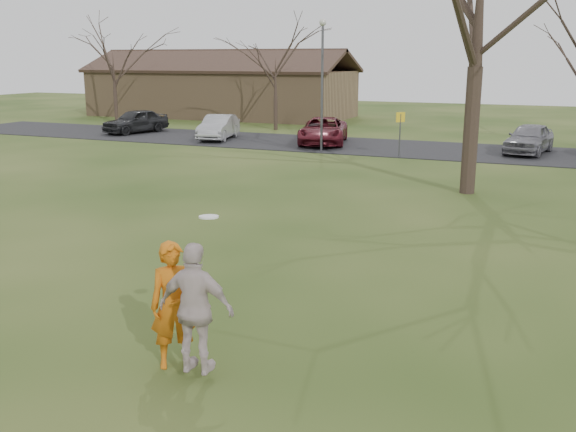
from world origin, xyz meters
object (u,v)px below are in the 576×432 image
object	(u,v)px
car_4	(529,138)
lamp_post	(322,69)
player_defender	(174,305)
building	(221,91)
car_1	(219,127)
catching_play	(196,309)
car_0	(136,121)
car_2	(323,131)

from	to	relation	value
car_4	lamp_post	bearing A→B (deg)	-152.13
player_defender	building	distance (m)	42.51
car_1	catching_play	size ratio (longest dim) A/B	1.80
car_0	building	xyz separation A→B (m)	(-0.97, 12.64, 1.18)
lamp_post	catching_play	bearing A→B (deg)	-74.38
car_4	catching_play	xyz separation A→B (m)	(-3.18, -25.39, 0.34)
lamp_post	player_defender	bearing A→B (deg)	-75.51
car_1	car_4	distance (m)	16.32
player_defender	lamp_post	size ratio (longest dim) A/B	0.31
car_1	lamp_post	distance (m)	7.85
car_0	lamp_post	xyz separation A→B (m)	(13.03, -2.86, 3.22)
player_defender	car_1	world-z (taller)	player_defender
car_2	catching_play	bearing A→B (deg)	-88.20
car_0	car_2	size ratio (longest dim) A/B	0.84
catching_play	lamp_post	bearing A→B (deg)	105.62
car_1	car_4	bearing A→B (deg)	-9.06
car_2	lamp_post	size ratio (longest dim) A/B	0.79
car_0	car_4	world-z (taller)	car_0
player_defender	building	size ratio (longest dim) A/B	0.09
car_0	car_4	size ratio (longest dim) A/B	1.00
player_defender	car_2	xyz separation A→B (m)	(-6.50, 24.58, -0.23)
catching_play	building	size ratio (longest dim) A/B	0.11
car_2	lamp_post	xyz separation A→B (m)	(0.77, -2.43, 3.24)
player_defender	car_0	distance (m)	31.25
building	player_defender	bearing A→B (deg)	-62.35
car_2	car_1	bearing A→B (deg)	169.83
catching_play	building	world-z (taller)	building
car_4	catching_play	world-z (taller)	catching_play
car_0	car_1	size ratio (longest dim) A/B	1.02
player_defender	car_0	size ratio (longest dim) A/B	0.46
car_2	building	size ratio (longest dim) A/B	0.24
car_4	lamp_post	world-z (taller)	lamp_post
car_1	catching_play	xyz separation A→B (m)	(13.12, -24.45, 0.38)
catching_play	car_2	bearing A→B (deg)	105.82
building	lamp_post	size ratio (longest dim) A/B	3.29
car_0	lamp_post	size ratio (longest dim) A/B	0.67
car_4	car_1	bearing A→B (deg)	-166.23
car_0	car_2	xyz separation A→B (m)	(12.25, -0.43, -0.02)
player_defender	catching_play	distance (m)	0.63
car_4	car_0	bearing A→B (deg)	-169.26
building	lamp_post	xyz separation A→B (m)	(14.00, -15.50, 2.04)
car_4	catching_play	bearing A→B (deg)	-86.66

